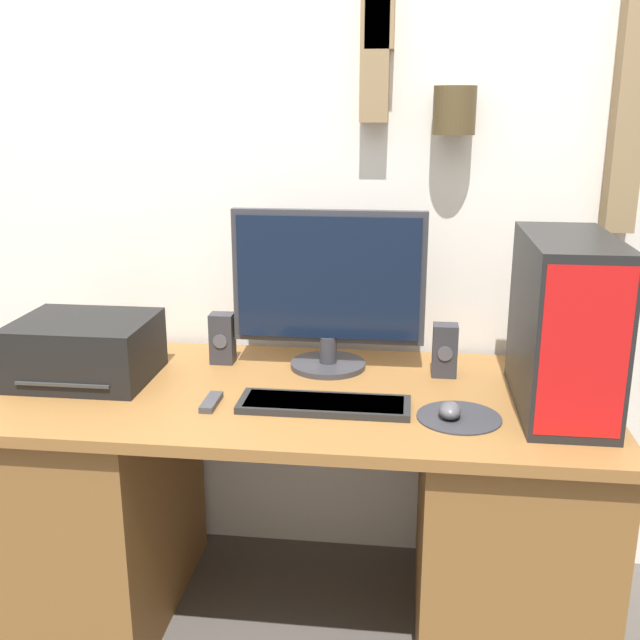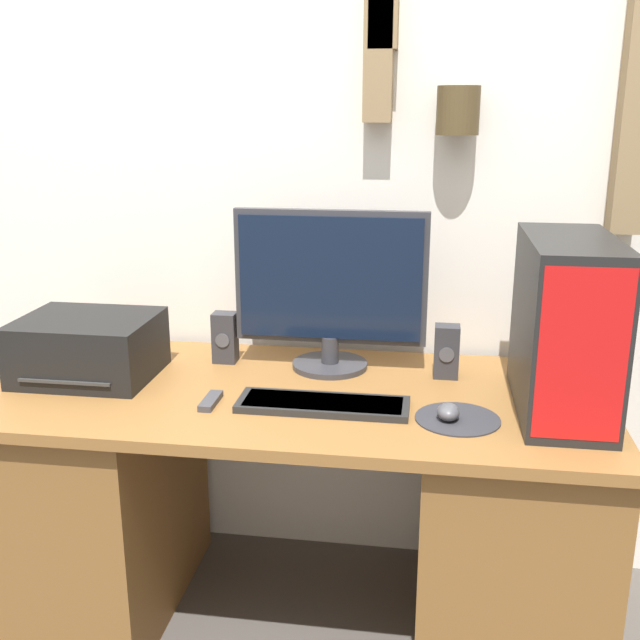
{
  "view_description": "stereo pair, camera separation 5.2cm",
  "coord_description": "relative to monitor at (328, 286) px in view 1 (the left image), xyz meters",
  "views": [
    {
      "loc": [
        0.3,
        -1.48,
        1.44
      ],
      "look_at": [
        0.08,
        0.37,
        0.91
      ],
      "focal_mm": 42.0,
      "sensor_mm": 36.0,
      "label": 1
    },
    {
      "loc": [
        0.35,
        -1.47,
        1.44
      ],
      "look_at": [
        0.08,
        0.37,
        0.91
      ],
      "focal_mm": 42.0,
      "sensor_mm": 36.0,
      "label": 2
    }
  ],
  "objects": [
    {
      "name": "mousepad",
      "position": [
        0.36,
        -0.33,
        -0.24
      ],
      "size": [
        0.21,
        0.21,
        0.0
      ],
      "color": "#2D2D33",
      "rests_on": "desk"
    },
    {
      "name": "monitor",
      "position": [
        0.0,
        0.0,
        0.0
      ],
      "size": [
        0.55,
        0.22,
        0.46
      ],
      "color": "#333338",
      "rests_on": "desk"
    },
    {
      "name": "desk",
      "position": [
        -0.08,
        -0.19,
        -0.58
      ],
      "size": [
        1.65,
        0.73,
        0.71
      ],
      "color": "brown",
      "rests_on": "ground_plane"
    },
    {
      "name": "keyboard",
      "position": [
        0.02,
        -0.3,
        -0.23
      ],
      "size": [
        0.43,
        0.14,
        0.02
      ],
      "color": "black",
      "rests_on": "desk"
    },
    {
      "name": "wall_back",
      "position": [
        -0.06,
        0.22,
        0.41
      ],
      "size": [
        6.4,
        0.17,
        2.7
      ],
      "color": "white",
      "rests_on": "ground_plane"
    },
    {
      "name": "mouse",
      "position": [
        0.33,
        -0.34,
        -0.22
      ],
      "size": [
        0.05,
        0.07,
        0.04
      ],
      "color": "#4C4C51",
      "rests_on": "mousepad"
    },
    {
      "name": "remote_control",
      "position": [
        -0.26,
        -0.32,
        -0.23
      ],
      "size": [
        0.03,
        0.12,
        0.02
      ],
      "color": "#38383D",
      "rests_on": "desk"
    },
    {
      "name": "computer_tower",
      "position": [
        0.61,
        -0.22,
        -0.02
      ],
      "size": [
        0.21,
        0.46,
        0.43
      ],
      "color": "black",
      "rests_on": "desk"
    },
    {
      "name": "speaker_left",
      "position": [
        -0.31,
        0.0,
        -0.17
      ],
      "size": [
        0.07,
        0.06,
        0.15
      ],
      "color": "#2D2D33",
      "rests_on": "desk"
    },
    {
      "name": "printer",
      "position": [
        -0.66,
        -0.17,
        -0.16
      ],
      "size": [
        0.36,
        0.31,
        0.17
      ],
      "color": "black",
      "rests_on": "desk"
    },
    {
      "name": "speaker_right",
      "position": [
        0.33,
        -0.03,
        -0.17
      ],
      "size": [
        0.07,
        0.06,
        0.15
      ],
      "color": "#2D2D33",
      "rests_on": "desk"
    }
  ]
}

